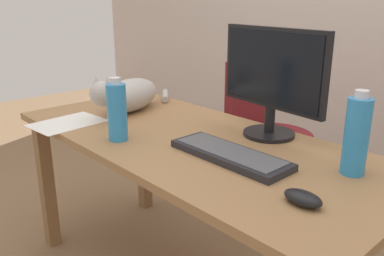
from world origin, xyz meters
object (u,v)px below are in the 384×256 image
(office_chair, at_px, (265,150))
(keyboard, at_px, (230,154))
(computer_mouse, at_px, (303,198))
(cat, at_px, (128,95))
(water_bottle, at_px, (356,136))
(spray_bottle, at_px, (117,111))
(monitor, at_px, (272,78))

(office_chair, bearing_deg, keyboard, -60.19)
(computer_mouse, bearing_deg, cat, 170.55)
(office_chair, height_order, computer_mouse, office_chair)
(keyboard, bearing_deg, computer_mouse, -15.40)
(water_bottle, bearing_deg, keyboard, -151.01)
(water_bottle, relative_size, spray_bottle, 1.09)
(cat, xyz_separation_m, water_bottle, (1.06, 0.10, 0.04))
(keyboard, height_order, spray_bottle, spray_bottle)
(keyboard, bearing_deg, monitor, 101.16)
(monitor, bearing_deg, water_bottle, -14.22)
(cat, height_order, spray_bottle, spray_bottle)
(monitor, xyz_separation_m, water_bottle, (0.39, -0.10, -0.10))
(office_chair, height_order, keyboard, office_chair)
(office_chair, height_order, spray_bottle, spray_bottle)
(computer_mouse, distance_m, spray_bottle, 0.77)
(cat, height_order, water_bottle, water_bottle)
(monitor, bearing_deg, computer_mouse, -43.53)
(computer_mouse, height_order, spray_bottle, spray_bottle)
(computer_mouse, bearing_deg, water_bottle, 91.67)
(monitor, height_order, computer_mouse, monitor)
(cat, xyz_separation_m, computer_mouse, (1.07, -0.18, -0.06))
(monitor, xyz_separation_m, cat, (-0.67, -0.20, -0.15))
(office_chair, xyz_separation_m, monitor, (0.42, -0.55, 0.55))
(computer_mouse, bearing_deg, office_chair, 131.53)
(cat, distance_m, water_bottle, 1.07)
(keyboard, relative_size, water_bottle, 1.68)
(keyboard, relative_size, spray_bottle, 1.84)
(office_chair, relative_size, cat, 1.53)
(cat, bearing_deg, monitor, 17.11)
(monitor, distance_m, water_bottle, 0.42)
(monitor, bearing_deg, office_chair, 127.57)
(cat, bearing_deg, computer_mouse, -9.45)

